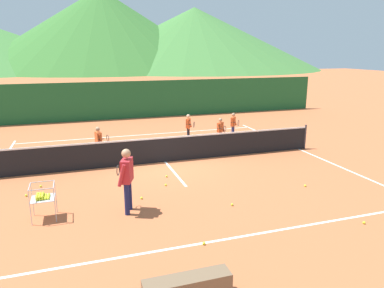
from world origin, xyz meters
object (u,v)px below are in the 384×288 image
at_px(tennis_net, 165,149).
at_px(tennis_ball_8, 166,185).
at_px(instructor, 127,175).
at_px(tennis_ball_1, 142,198).
at_px(tennis_ball_2, 364,223).
at_px(tennis_ball_0, 26,195).
at_px(tennis_ball_6, 305,186).
at_px(student_0, 99,140).
at_px(student_2, 220,129).
at_px(tennis_ball_7, 232,205).
at_px(tennis_ball_3, 41,186).
at_px(student_1, 189,125).
at_px(ball_cart, 42,197).
at_px(student_3, 233,123).
at_px(tennis_ball_4, 167,176).
at_px(tennis_ball_5, 204,243).

height_order(tennis_net, tennis_ball_8, tennis_net).
bearing_deg(instructor, tennis_ball_1, 56.17).
distance_m(tennis_ball_2, tennis_ball_8, 5.64).
distance_m(tennis_ball_0, tennis_ball_6, 8.39).
bearing_deg(student_0, student_2, 5.18).
distance_m(tennis_ball_0, tennis_ball_7, 5.95).
xyz_separation_m(tennis_ball_0, tennis_ball_3, (0.35, 0.66, 0.00)).
bearing_deg(instructor, student_1, 60.78).
relative_size(tennis_net, ball_cart, 13.87).
height_order(student_1, student_3, student_1).
bearing_deg(tennis_ball_1, tennis_ball_0, 158.61).
distance_m(tennis_net, ball_cart, 5.48).
bearing_deg(tennis_ball_4, tennis_ball_0, -175.73).
height_order(student_0, tennis_ball_2, student_0).
distance_m(tennis_ball_7, tennis_ball_8, 2.43).
bearing_deg(tennis_net, ball_cart, -137.68).
distance_m(student_2, tennis_ball_4, 4.79).
distance_m(tennis_net, student_2, 3.41).
relative_size(instructor, student_0, 1.34).
bearing_deg(tennis_ball_8, tennis_ball_7, -55.97).
bearing_deg(tennis_ball_1, student_1, 61.34).
height_order(student_3, tennis_ball_2, student_3).
distance_m(tennis_ball_1, tennis_ball_8, 1.21).
xyz_separation_m(student_3, tennis_ball_8, (-4.66, -5.17, -0.71)).
bearing_deg(student_2, tennis_ball_2, -86.95).
bearing_deg(student_2, tennis_ball_8, -130.73).
distance_m(student_0, tennis_ball_7, 6.49).
relative_size(student_1, tennis_ball_1, 18.41).
relative_size(tennis_net, tennis_ball_3, 183.38).
xyz_separation_m(tennis_net, tennis_ball_7, (0.77, -4.45, -0.47)).
height_order(student_0, tennis_ball_7, student_0).
relative_size(student_0, tennis_ball_6, 18.80).
height_order(tennis_ball_5, tennis_ball_8, same).
xyz_separation_m(tennis_net, tennis_ball_4, (-0.37, -1.68, -0.47)).
relative_size(tennis_ball_6, tennis_ball_7, 1.00).
xyz_separation_m(student_2, tennis_ball_7, (-2.19, -6.14, -0.71)).
distance_m(instructor, student_1, 7.88).
height_order(student_2, tennis_ball_6, student_2).
bearing_deg(student_0, tennis_ball_7, -61.32).
relative_size(ball_cart, tennis_ball_8, 13.22).
xyz_separation_m(tennis_ball_2, tennis_ball_4, (-3.77, 4.75, 0.00)).
xyz_separation_m(tennis_ball_1, tennis_ball_6, (5.03, -0.63, 0.00)).
bearing_deg(tennis_ball_0, student_0, 54.03).
height_order(student_1, tennis_ball_2, student_1).
xyz_separation_m(instructor, tennis_ball_6, (5.50, 0.08, -0.99)).
height_order(student_1, tennis_ball_1, student_1).
xyz_separation_m(tennis_ball_7, tennis_ball_8, (-1.36, 2.01, 0.00)).
bearing_deg(student_1, tennis_ball_3, -145.36).
distance_m(tennis_ball_0, tennis_ball_2, 9.19).
relative_size(student_2, tennis_ball_3, 18.05).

